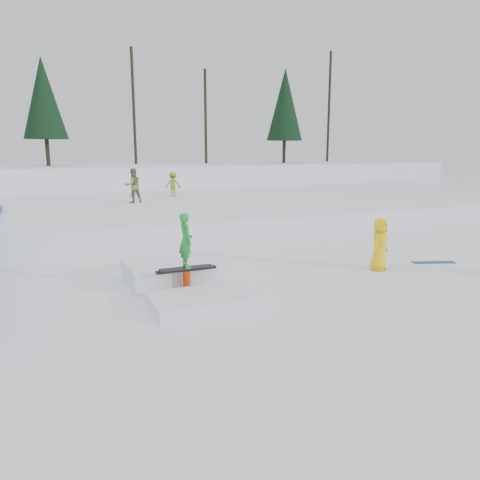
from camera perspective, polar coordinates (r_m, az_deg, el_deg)
name	(u,v)px	position (r m, az deg, el deg)	size (l,w,h in m)	color
ground	(253,298)	(11.92, 1.58, -7.09)	(120.00, 120.00, 0.00)	white
snow_berm	(101,179)	(40.64, -16.53, 7.12)	(60.00, 14.00, 2.40)	white
snow_midrise	(134,209)	(26.91, -12.84, 3.75)	(50.00, 18.00, 0.80)	white
treeline	(178,102)	(40.25, -7.61, 16.35)	(40.24, 4.22, 10.50)	black
walker_olive	(133,185)	(26.26, -12.91, 6.49)	(0.90, 0.70, 1.86)	olive
walker_ygreen	(173,184)	(29.20, -8.16, 6.73)	(0.96, 0.55, 1.48)	#648D19
spectator_yellow	(379,244)	(15.05, 16.64, -0.50)	(0.80, 0.52, 1.63)	yellow
loose_board_teal	(434,262)	(16.76, 22.54, -2.53)	(1.40, 0.28, 0.03)	navy
jib_rail_feature	(181,276)	(12.86, -7.26, -4.40)	(2.60, 4.40, 2.11)	white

